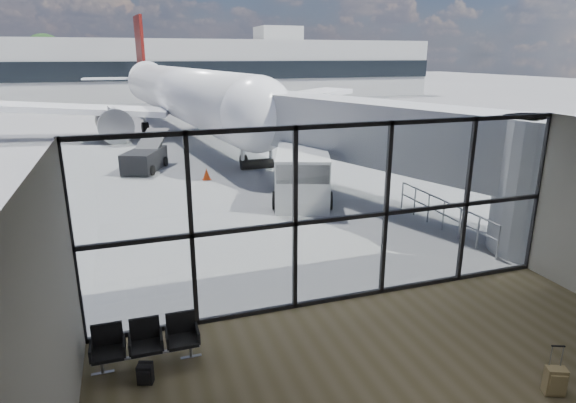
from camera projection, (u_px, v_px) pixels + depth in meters
ground at (174, 117)px, 48.49m from camera, size 220.00×220.00×0.00m
lounge_shell at (479, 289)px, 7.13m from camera, size 12.02×8.01×4.51m
glass_curtain_wall at (342, 216)px, 11.59m from camera, size 12.10×0.12×4.50m
jet_bridge at (379, 138)px, 19.35m from camera, size 8.00×16.50×4.33m
apron_railing at (443, 211)px, 16.93m from camera, size 0.06×5.46×1.11m
far_terminal at (151, 68)px, 66.99m from camera, size 80.00×12.20×11.00m
tree_4 at (0, 60)px, 69.52m from camera, size 5.61×5.61×8.07m
tree_5 at (45, 56)px, 71.17m from camera, size 6.27×6.27×9.03m
seating_row at (146, 340)px, 9.63m from camera, size 2.10×0.60×0.93m
backpack at (145, 374)px, 9.07m from camera, size 0.33×0.33×0.43m
suitcase at (555, 381)px, 8.75m from camera, size 0.41×0.35×0.96m
airliner at (178, 93)px, 38.77m from camera, size 33.57×39.04×10.07m
service_van at (302, 174)px, 20.52m from camera, size 3.67×5.34×2.13m
belt_loader at (145, 158)px, 25.91m from camera, size 2.93×4.40×1.93m
traffic_cone_a at (207, 174)px, 23.99m from camera, size 0.41×0.41×0.58m
traffic_cone_c at (304, 161)px, 26.96m from camera, size 0.44×0.44×0.62m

